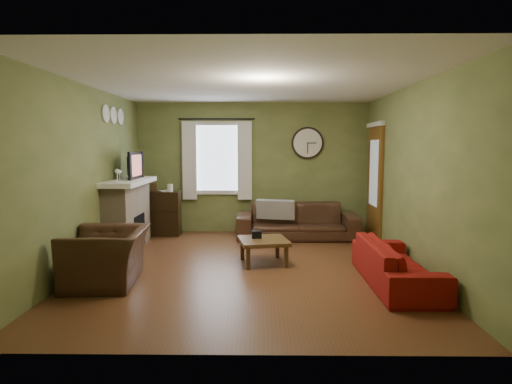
{
  "coord_description": "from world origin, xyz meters",
  "views": [
    {
      "loc": [
        0.18,
        -6.0,
        1.74
      ],
      "look_at": [
        0.1,
        0.4,
        1.05
      ],
      "focal_mm": 30.0,
      "sensor_mm": 36.0,
      "label": 1
    }
  ],
  "objects_px": {
    "sofa_brown": "(297,221)",
    "sofa_red": "(396,264)",
    "armchair": "(107,257)",
    "bookshelf": "(161,214)",
    "coffee_table": "(263,251)"
  },
  "relations": [
    {
      "from": "sofa_brown",
      "to": "sofa_red",
      "type": "relative_size",
      "value": 1.23
    },
    {
      "from": "sofa_red",
      "to": "armchair",
      "type": "height_order",
      "value": "armchair"
    },
    {
      "from": "armchair",
      "to": "bookshelf",
      "type": "bearing_deg",
      "value": 175.27
    },
    {
      "from": "sofa_brown",
      "to": "coffee_table",
      "type": "height_order",
      "value": "sofa_brown"
    },
    {
      "from": "bookshelf",
      "to": "coffee_table",
      "type": "relative_size",
      "value": 1.25
    },
    {
      "from": "sofa_red",
      "to": "sofa_brown",
      "type": "bearing_deg",
      "value": 20.46
    },
    {
      "from": "bookshelf",
      "to": "coffee_table",
      "type": "height_order",
      "value": "bookshelf"
    },
    {
      "from": "bookshelf",
      "to": "sofa_brown",
      "type": "xyz_separation_m",
      "value": [
        2.63,
        -0.2,
        -0.1
      ]
    },
    {
      "from": "sofa_brown",
      "to": "sofa_red",
      "type": "height_order",
      "value": "sofa_brown"
    },
    {
      "from": "bookshelf",
      "to": "coffee_table",
      "type": "xyz_separation_m",
      "value": [
        1.98,
        -1.98,
        -0.25
      ]
    },
    {
      "from": "bookshelf",
      "to": "sofa_brown",
      "type": "bearing_deg",
      "value": -4.37
    },
    {
      "from": "sofa_red",
      "to": "coffee_table",
      "type": "distance_m",
      "value": 1.92
    },
    {
      "from": "coffee_table",
      "to": "sofa_brown",
      "type": "bearing_deg",
      "value": 70.02
    },
    {
      "from": "sofa_red",
      "to": "armchair",
      "type": "bearing_deg",
      "value": 90.3
    },
    {
      "from": "sofa_brown",
      "to": "coffee_table",
      "type": "xyz_separation_m",
      "value": [
        -0.65,
        -1.78,
        -0.15
      ]
    }
  ]
}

